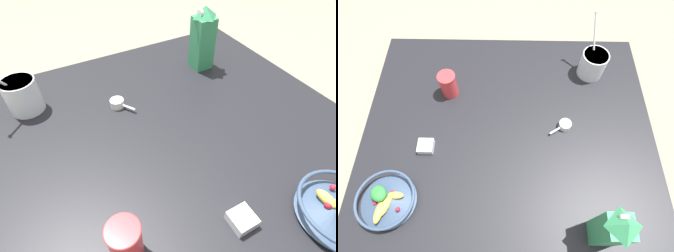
% 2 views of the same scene
% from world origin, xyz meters
% --- Properties ---
extents(ground_plane, '(6.00, 6.00, 0.00)m').
position_xyz_m(ground_plane, '(0.00, 0.00, 0.00)').
color(ground_plane, gray).
extents(countertop, '(1.17, 1.17, 0.03)m').
position_xyz_m(countertop, '(0.00, 0.00, 0.02)').
color(countertop, black).
rests_on(countertop, ground_plane).
extents(fruit_bowl, '(0.21, 0.21, 0.08)m').
position_xyz_m(fruit_bowl, '(0.42, 0.20, 0.06)').
color(fruit_bowl, '#384C6B').
rests_on(fruit_bowl, countertop).
extents(milk_carton, '(0.08, 0.08, 0.25)m').
position_xyz_m(milk_carton, '(-0.31, 0.30, 0.16)').
color(milk_carton, '#338C59').
rests_on(milk_carton, countertop).
extents(yogurt_tub, '(0.11, 0.17, 0.25)m').
position_xyz_m(yogurt_tub, '(-0.36, -0.39, 0.10)').
color(yogurt_tub, silver).
rests_on(yogurt_tub, countertop).
extents(drinking_cup, '(0.07, 0.07, 0.12)m').
position_xyz_m(drinking_cup, '(0.25, -0.27, 0.09)').
color(drinking_cup, '#DB383D').
rests_on(drinking_cup, countertop).
extents(spice_jar, '(0.06, 0.06, 0.03)m').
position_xyz_m(spice_jar, '(0.32, -0.01, 0.04)').
color(spice_jar, silver).
rests_on(spice_jar, countertop).
extents(measuring_scoop, '(0.09, 0.07, 0.03)m').
position_xyz_m(measuring_scoop, '(-0.23, -0.11, 0.05)').
color(measuring_scoop, white).
rests_on(measuring_scoop, countertop).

